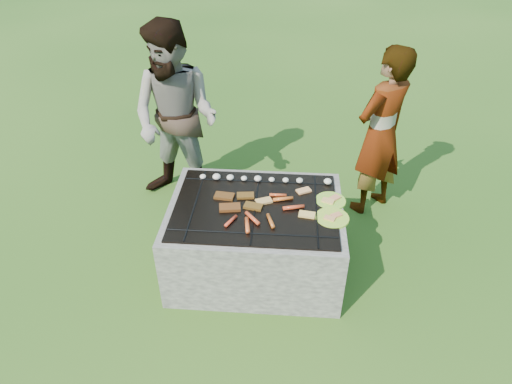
{
  "coord_description": "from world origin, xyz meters",
  "views": [
    {
      "loc": [
        0.21,
        -2.7,
        2.65
      ],
      "look_at": [
        0.0,
        0.05,
        0.7
      ],
      "focal_mm": 32.0,
      "sensor_mm": 36.0,
      "label": 1
    }
  ],
  "objects_px": {
    "plate_far": "(331,201)",
    "plate_near": "(332,218)",
    "cook": "(381,134)",
    "bystander": "(176,119)",
    "fire_pit": "(256,239)"
  },
  "relations": [
    {
      "from": "fire_pit",
      "to": "plate_far",
      "type": "xyz_separation_m",
      "value": [
        0.56,
        0.11,
        0.33
      ]
    },
    {
      "from": "fire_pit",
      "to": "cook",
      "type": "xyz_separation_m",
      "value": [
        1.02,
        0.9,
        0.49
      ]
    },
    {
      "from": "fire_pit",
      "to": "plate_near",
      "type": "height_order",
      "value": "plate_near"
    },
    {
      "from": "plate_near",
      "to": "cook",
      "type": "bearing_deg",
      "value": 65.25
    },
    {
      "from": "plate_far",
      "to": "cook",
      "type": "height_order",
      "value": "cook"
    },
    {
      "from": "fire_pit",
      "to": "plate_far",
      "type": "distance_m",
      "value": 0.66
    },
    {
      "from": "plate_far",
      "to": "cook",
      "type": "relative_size",
      "value": 0.19
    },
    {
      "from": "fire_pit",
      "to": "plate_far",
      "type": "height_order",
      "value": "plate_far"
    },
    {
      "from": "cook",
      "to": "bystander",
      "type": "xyz_separation_m",
      "value": [
        -1.79,
        0.0,
        0.07
      ]
    },
    {
      "from": "fire_pit",
      "to": "plate_far",
      "type": "relative_size",
      "value": 4.34
    },
    {
      "from": "plate_near",
      "to": "cook",
      "type": "relative_size",
      "value": 0.21
    },
    {
      "from": "plate_near",
      "to": "bystander",
      "type": "bearing_deg",
      "value": 143.09
    },
    {
      "from": "plate_far",
      "to": "plate_near",
      "type": "xyz_separation_m",
      "value": [
        -0.0,
        -0.21,
        -0.0
      ]
    },
    {
      "from": "bystander",
      "to": "cook",
      "type": "bearing_deg",
      "value": 17.55
    },
    {
      "from": "plate_far",
      "to": "bystander",
      "type": "relative_size",
      "value": 0.18
    }
  ]
}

